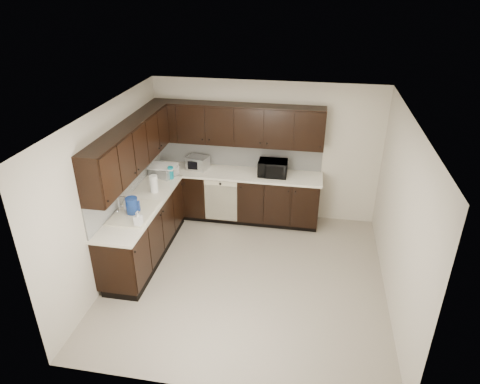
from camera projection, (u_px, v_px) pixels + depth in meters
name	position (u px, v px, depth m)	size (l,w,h in m)	color
floor	(247.00, 277.00, 6.40)	(4.00, 4.00, 0.00)	gray
ceiling	(248.00, 115.00, 5.27)	(4.00, 4.00, 0.00)	white
wall_back	(266.00, 151.00, 7.60)	(4.00, 0.02, 2.50)	beige
wall_left	(111.00, 192.00, 6.15)	(0.02, 4.00, 2.50)	beige
wall_right	(400.00, 217.00, 5.53)	(0.02, 4.00, 2.50)	beige
wall_front	(214.00, 302.00, 4.08)	(4.00, 0.02, 2.50)	beige
lower_cabinets	(200.00, 212.00, 7.35)	(3.00, 2.80, 0.90)	black
countertop	(198.00, 185.00, 7.12)	(3.03, 2.83, 0.04)	silver
backsplash	(189.00, 165.00, 7.22)	(3.00, 2.80, 0.48)	beige
upper_cabinets	(192.00, 134.00, 6.83)	(3.00, 2.80, 0.70)	black
dishwasher	(221.00, 198.00, 7.51)	(0.58, 0.04, 0.78)	beige
sink	(134.00, 217.00, 6.26)	(0.54, 0.82, 0.42)	beige
microwave	(273.00, 168.00, 7.36)	(0.50, 0.34, 0.27)	black
soap_bottle_a	(138.00, 218.00, 5.89)	(0.10, 0.10, 0.22)	gray
soap_bottle_b	(126.00, 204.00, 6.26)	(0.08, 0.09, 0.22)	gray
toaster_oven	(198.00, 163.00, 7.63)	(0.36, 0.27, 0.23)	silver
storage_bin	(163.00, 171.00, 7.39)	(0.44, 0.33, 0.17)	white
blue_pitcher	(132.00, 206.00, 6.16)	(0.18, 0.18, 0.26)	#103699
teal_tumbler	(171.00, 173.00, 7.26)	(0.10, 0.10, 0.21)	#0C7386
paper_towel_roll	(154.00, 184.00, 6.80)	(0.13, 0.13, 0.28)	silver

